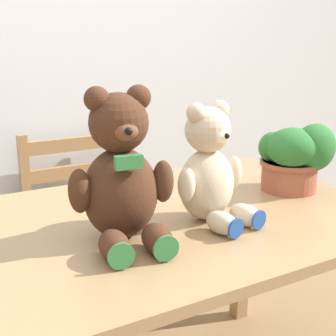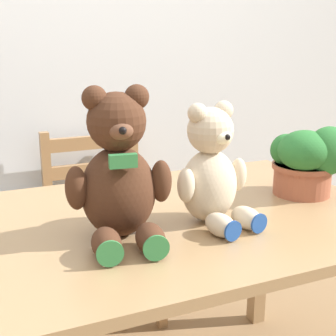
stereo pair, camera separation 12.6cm
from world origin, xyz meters
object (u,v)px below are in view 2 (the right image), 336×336
object	(u,v)px
teddy_bear_left	(119,175)
teddy_bear_right	(212,172)
potted_plant	(308,159)
wooden_chair_behind	(101,225)

from	to	relation	value
teddy_bear_left	teddy_bear_right	xyz separation A→B (m)	(0.27, 0.00, -0.02)
teddy_bear_left	teddy_bear_right	distance (m)	0.27
potted_plant	teddy_bear_left	bearing A→B (deg)	-173.32
teddy_bear_left	potted_plant	bearing A→B (deg)	-165.43
teddy_bear_left	teddy_bear_right	bearing A→B (deg)	-171.67
teddy_bear_left	potted_plant	world-z (taller)	teddy_bear_left
wooden_chair_behind	teddy_bear_right	distance (m)	0.96
wooden_chair_behind	teddy_bear_right	bearing A→B (deg)	96.96
teddy_bear_right	potted_plant	xyz separation A→B (m)	(0.40, 0.08, -0.02)
wooden_chair_behind	potted_plant	world-z (taller)	potted_plant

